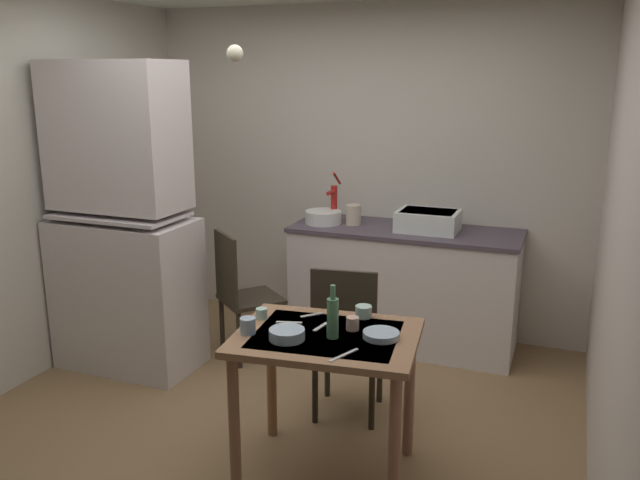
% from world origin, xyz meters
% --- Properties ---
extents(ground_plane, '(4.81, 4.81, 0.00)m').
position_xyz_m(ground_plane, '(0.00, 0.00, 0.00)').
color(ground_plane, olive).
extents(wall_back, '(3.65, 0.10, 2.56)m').
position_xyz_m(wall_back, '(0.00, 1.96, 1.28)').
color(wall_back, beige).
rests_on(wall_back, ground).
extents(wall_right, '(0.10, 3.91, 2.56)m').
position_xyz_m(wall_right, '(1.82, 0.00, 1.28)').
color(wall_right, beige).
rests_on(wall_right, ground).
extents(hutch_cabinet, '(0.96, 0.54, 2.12)m').
position_xyz_m(hutch_cabinet, '(-1.27, 0.52, 0.99)').
color(hutch_cabinet, silver).
rests_on(hutch_cabinet, ground).
extents(counter_cabinet, '(1.70, 0.64, 0.91)m').
position_xyz_m(counter_cabinet, '(0.44, 1.59, 0.46)').
color(counter_cabinet, silver).
rests_on(counter_cabinet, ground).
extents(sink_basin, '(0.44, 0.34, 0.15)m').
position_xyz_m(sink_basin, '(0.61, 1.59, 0.99)').
color(sink_basin, white).
rests_on(sink_basin, counter_cabinet).
extents(hand_pump, '(0.05, 0.27, 0.39)m').
position_xyz_m(hand_pump, '(-0.15, 1.63, 1.08)').
color(hand_pump, '#B21E19').
rests_on(hand_pump, counter_cabinet).
extents(mixing_bowl_counter, '(0.28, 0.28, 0.10)m').
position_xyz_m(mixing_bowl_counter, '(-0.20, 1.54, 0.96)').
color(mixing_bowl_counter, white).
rests_on(mixing_bowl_counter, counter_cabinet).
extents(stoneware_crock, '(0.12, 0.12, 0.15)m').
position_xyz_m(stoneware_crock, '(0.03, 1.58, 0.99)').
color(stoneware_crock, beige).
rests_on(stoneware_crock, counter_cabinet).
extents(dining_table, '(0.98, 0.79, 0.78)m').
position_xyz_m(dining_table, '(0.50, -0.21, 0.65)').
color(dining_table, '#946A49').
rests_on(dining_table, ground).
extents(chair_far_side, '(0.45, 0.45, 0.97)m').
position_xyz_m(chair_far_side, '(0.41, 0.36, 0.51)').
color(chair_far_side, '#2C261A').
rests_on(chair_far_side, ground).
extents(chair_by_counter, '(0.56, 0.56, 0.94)m').
position_xyz_m(chair_by_counter, '(-0.59, 0.92, 0.49)').
color(chair_by_counter, '#31281E').
rests_on(chair_by_counter, ground).
extents(serving_bowl_wide, '(0.18, 0.18, 0.03)m').
position_xyz_m(serving_bowl_wide, '(0.76, -0.16, 0.79)').
color(serving_bowl_wide, '#9EB2C6').
rests_on(serving_bowl_wide, dining_table).
extents(soup_bowl_small, '(0.17, 0.17, 0.05)m').
position_xyz_m(soup_bowl_small, '(0.34, -0.34, 0.80)').
color(soup_bowl_small, '#9EB2C6').
rests_on(soup_bowl_small, dining_table).
extents(teacup_mint, '(0.06, 0.06, 0.06)m').
position_xyz_m(teacup_mint, '(0.10, -0.14, 0.81)').
color(teacup_mint, '#ADD1C1').
rests_on(teacup_mint, dining_table).
extents(teacup_cream, '(0.07, 0.07, 0.07)m').
position_xyz_m(teacup_cream, '(0.60, -0.11, 0.81)').
color(teacup_cream, tan).
rests_on(teacup_cream, dining_table).
extents(mug_tall, '(0.08, 0.08, 0.08)m').
position_xyz_m(mug_tall, '(0.13, -0.35, 0.82)').
color(mug_tall, '#9EB2C6').
rests_on(mug_tall, dining_table).
extents(mug_dark, '(0.09, 0.09, 0.06)m').
position_xyz_m(mug_dark, '(0.60, 0.08, 0.81)').
color(mug_dark, '#ADD1C1').
rests_on(mug_dark, dining_table).
extents(glass_bottle, '(0.06, 0.06, 0.27)m').
position_xyz_m(glass_bottle, '(0.54, -0.24, 0.89)').
color(glass_bottle, '#4C7F56').
rests_on(glass_bottle, dining_table).
extents(table_knife, '(0.09, 0.18, 0.00)m').
position_xyz_m(table_knife, '(0.66, -0.42, 0.78)').
color(table_knife, silver).
rests_on(table_knife, dining_table).
extents(teaspoon_near_bowl, '(0.14, 0.06, 0.00)m').
position_xyz_m(teaspoon_near_bowl, '(0.26, -0.14, 0.78)').
color(teaspoon_near_bowl, beige).
rests_on(teaspoon_near_bowl, dining_table).
extents(teaspoon_by_cup, '(0.04, 0.13, 0.00)m').
position_xyz_m(teaspoon_by_cup, '(0.44, -0.14, 0.78)').
color(teaspoon_by_cup, beige).
rests_on(teaspoon_by_cup, dining_table).
extents(serving_spoon, '(0.10, 0.11, 0.00)m').
position_xyz_m(serving_spoon, '(0.33, -0.00, 0.78)').
color(serving_spoon, beige).
rests_on(serving_spoon, dining_table).
extents(pendant_bulb, '(0.08, 0.08, 0.08)m').
position_xyz_m(pendant_bulb, '(-0.00, -0.15, 2.12)').
color(pendant_bulb, '#F9EFCC').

